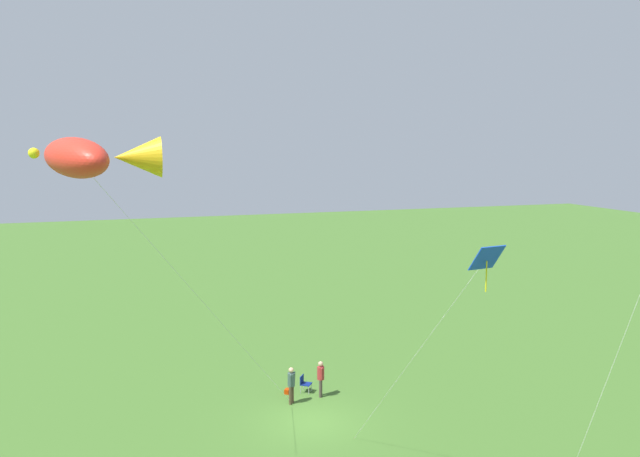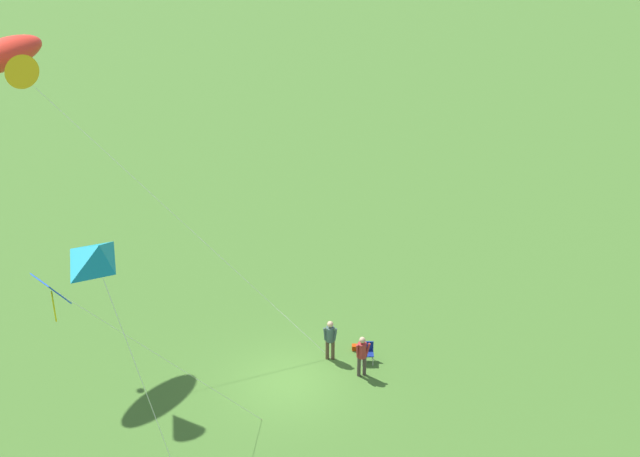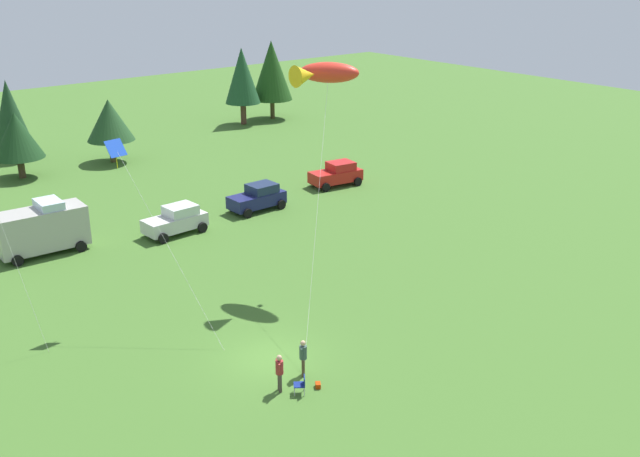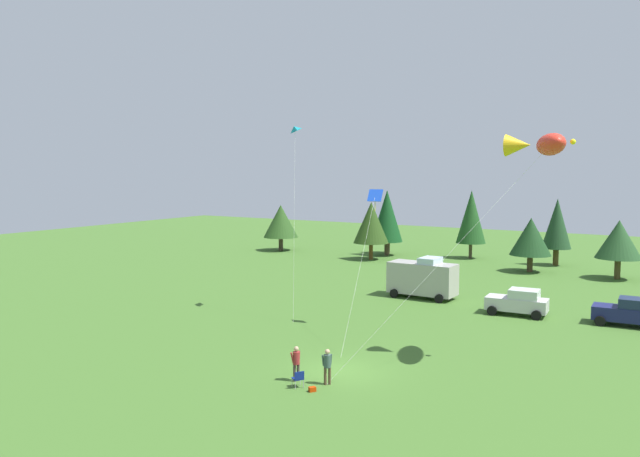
# 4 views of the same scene
# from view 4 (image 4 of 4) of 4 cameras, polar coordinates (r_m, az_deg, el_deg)

# --- Properties ---
(ground_plane) EXTENTS (160.00, 160.00, 0.00)m
(ground_plane) POSITION_cam_4_polar(r_m,az_deg,el_deg) (32.93, 2.12, -12.91)
(ground_plane) COLOR #3D6525
(person_kite_flyer) EXTENTS (0.50, 0.51, 1.74)m
(person_kite_flyer) POSITION_cam_4_polar(r_m,az_deg,el_deg) (30.72, 0.68, -12.27)
(person_kite_flyer) COLOR #4A3826
(person_kite_flyer) RESTS_ON ground
(folding_chair) EXTENTS (0.67, 0.67, 0.82)m
(folding_chair) POSITION_cam_4_polar(r_m,az_deg,el_deg) (30.47, -1.99, -13.48)
(folding_chair) COLOR navy
(folding_chair) RESTS_ON ground
(person_spectator) EXTENTS (0.44, 0.56, 1.74)m
(person_spectator) POSITION_cam_4_polar(r_m,az_deg,el_deg) (31.21, -2.18, -11.99)
(person_spectator) COLOR #433831
(person_spectator) RESTS_ON ground
(backpack_on_grass) EXTENTS (0.36, 0.39, 0.22)m
(backpack_on_grass) POSITION_cam_4_polar(r_m,az_deg,el_deg) (30.10, -0.71, -14.48)
(backpack_on_grass) COLOR #B93005
(backpack_on_grass) RESTS_ON ground
(van_motorhome_grey) EXTENTS (5.48, 2.78, 3.34)m
(van_motorhome_grey) POSITION_cam_4_polar(r_m,az_deg,el_deg) (51.18, 9.37, -4.46)
(van_motorhome_grey) COLOR #A5A198
(van_motorhome_grey) RESTS_ON ground
(car_silver_compact) EXTENTS (4.30, 2.41, 1.89)m
(car_silver_compact) POSITION_cam_4_polar(r_m,az_deg,el_deg) (46.87, 17.67, -6.42)
(car_silver_compact) COLOR beige
(car_silver_compact) RESTS_ON ground
(car_navy_hatch) EXTENTS (4.25, 2.30, 1.89)m
(car_navy_hatch) POSITION_cam_4_polar(r_m,az_deg,el_deg) (46.43, 26.38, -6.84)
(car_navy_hatch) COLOR #191C50
(car_navy_hatch) RESTS_ON ground
(treeline_distant) EXTENTS (65.62, 10.62, 8.65)m
(treeline_distant) POSITION_cam_4_polar(r_m,az_deg,el_deg) (69.63, 19.38, 0.33)
(treeline_distant) COLOR #46382A
(treeline_distant) RESTS_ON ground
(kite_large_fish) EXTENTS (9.68, 10.37, 12.27)m
(kite_large_fish) POSITION_cam_4_polar(r_m,az_deg,el_deg) (34.34, 19.68, 7.23)
(kite_large_fish) COLOR red
(kite_large_fish) RESTS_ON ground
(kite_diamond_blue) EXTENTS (1.91, 7.40, 9.07)m
(kite_diamond_blue) POSITION_cam_4_polar(r_m,az_deg,el_deg) (40.35, 4.99, 2.64)
(kite_diamond_blue) COLOR blue
(kite_diamond_blue) RESTS_ON ground
(kite_delta_teal) EXTENTS (2.49, 3.65, 13.55)m
(kite_delta_teal) POSITION_cam_4_polar(r_m,az_deg,el_deg) (44.95, -2.40, 9.03)
(kite_delta_teal) COLOR teal
(kite_delta_teal) RESTS_ON ground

